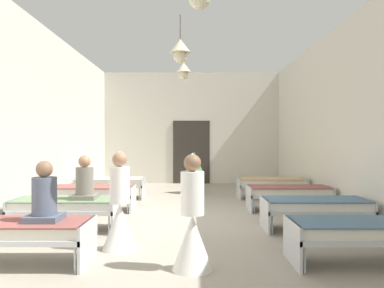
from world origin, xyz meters
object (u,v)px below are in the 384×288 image
Objects in this scene: bed_left_row_0 at (19,231)px; nurse_mid_aisle at (121,214)px; bed_left_row_2 at (94,192)px; bed_right_row_3 at (273,183)px; bed_right_row_0 at (363,231)px; bed_right_row_2 at (290,192)px; patient_seated_secondary at (86,183)px; bed_left_row_1 at (67,206)px; bed_right_row_1 at (317,206)px; bed_left_row_3 at (112,183)px; patient_seated_primary at (46,199)px; nurse_near_aisle at (193,228)px; potted_plant at (195,166)px.

nurse_mid_aisle reaches higher than bed_left_row_0.
bed_left_row_2 is 4.96m from bed_right_row_3.
bed_right_row_0 and bed_right_row_2 have the same top height.
nurse_mid_aisle reaches higher than patient_seated_secondary.
patient_seated_secondary is at bearing -2.53° from bed_left_row_1.
patient_seated_secondary is at bearing -155.63° from bed_right_row_2.
bed_right_row_1 and bed_left_row_3 have the same top height.
bed_left_row_3 is 2.38× the size of patient_seated_primary.
bed_left_row_3 is 1.00× the size of bed_right_row_3.
bed_left_row_1 and bed_right_row_1 have the same top height.
patient_seated_primary is at bearing -86.48° from bed_left_row_3.
bed_left_row_0 is 2.33m from nurse_near_aisle.
nurse_mid_aisle is at bearing -68.63° from bed_left_row_2.
bed_right_row_1 is at bearing -22.53° from bed_left_row_2.
patient_seated_primary reaches higher than bed_right_row_1.
patient_seated_secondary is at bearing -79.64° from bed_left_row_2.
nurse_mid_aisle is 1.53m from patient_seated_secondary.
nurse_near_aisle is (2.32, -2.13, 0.09)m from bed_left_row_1.
bed_right_row_0 is at bearing 99.75° from nurse_mid_aisle.
nurse_near_aisle is 1.86× the size of patient_seated_primary.
patient_seated_primary is 0.62× the size of potted_plant.
nurse_near_aisle is 1.15× the size of potted_plant.
bed_right_row_3 is at bearing 90.00° from bed_right_row_2.
bed_left_row_3 is (-4.58, 3.80, 0.00)m from bed_right_row_1.
bed_right_row_0 is at bearing -90.00° from bed_right_row_2.
bed_right_row_3 is 5.71m from patient_seated_secondary.
nurse_near_aisle is at bearing -68.62° from bed_left_row_3.
nurse_near_aisle is 2.01m from patient_seated_primary.
bed_right_row_0 is 2.27m from nurse_near_aisle.
patient_seated_primary is (-4.23, -1.89, 0.43)m from bed_right_row_1.
bed_right_row_2 is at bearing 41.88° from patient_seated_primary.
nurse_mid_aisle is (1.22, -3.13, 0.09)m from bed_left_row_2.
bed_right_row_2 is at bearing 154.05° from nurse_mid_aisle.
bed_right_row_1 is at bearing 24.10° from patient_seated_primary.
potted_plant is at bearing 108.04° from bed_right_row_0.
bed_right_row_1 is (4.58, 0.00, 0.00)m from bed_left_row_1.
potted_plant is (-2.20, 1.05, 0.40)m from bed_right_row_3.
patient_seated_primary is (-4.23, 0.01, 0.43)m from bed_right_row_0.
bed_right_row_1 is 1.47× the size of potted_plant.
bed_left_row_2 is 3.81m from potted_plant.
bed_left_row_3 is 6.36m from nurse_near_aisle.
nurse_near_aisle is (2.32, -0.23, 0.09)m from bed_left_row_0.
bed_right_row_3 is (4.58, 0.00, 0.00)m from bed_left_row_3.
patient_seated_primary reaches higher than bed_right_row_3.
patient_seated_secondary is at bearing -123.21° from nurse_mid_aisle.
bed_right_row_1 is 1.00× the size of bed_left_row_2.
bed_right_row_3 is at bearing 172.63° from nurse_near_aisle.
bed_right_row_1 is 2.38× the size of patient_seated_secondary.
potted_plant reaches higher than bed_right_row_2.
bed_right_row_1 is 1.28× the size of nurse_mid_aisle.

